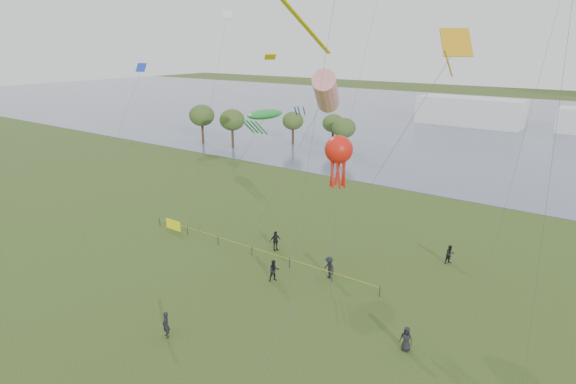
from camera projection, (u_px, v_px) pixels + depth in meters
The scene contains 15 objects.
ground_plane at pixel (183, 372), 26.77m from camera, with size 400.00×400.00×0.00m, color #273B13.
lake at pixel (531, 127), 104.09m from camera, with size 400.00×120.00×0.08m, color slate.
pavilion_left at pixel (470, 111), 106.06m from camera, with size 22.00×8.00×6.00m, color silver.
trees at pixel (267, 121), 82.97m from camera, with size 29.06×15.20×7.04m.
fence at pixel (201, 234), 44.70m from camera, with size 24.07×0.07×1.05m.
spectator_a at pixel (274, 271), 36.78m from camera, with size 0.83×0.65×1.71m, color black.
spectator_b at pixel (329, 268), 37.23m from camera, with size 1.14×0.66×1.77m, color black.
spectator_c at pixel (275, 241), 42.22m from camera, with size 1.05×0.44×1.79m, color black.
spectator_d at pixel (406, 339), 28.47m from camera, with size 0.76×0.49×1.55m, color black.
spectator_f at pixel (166, 325), 29.73m from camera, with size 0.63×0.41×1.71m, color black.
spectator_g at pixel (450, 254), 39.73m from camera, with size 0.78×0.61×1.61m, color black.
kite_windsock at pixel (326, 92), 40.32m from camera, with size 7.87×5.95×15.58m.
kite_creature at pixel (264, 115), 45.56m from camera, with size 5.23×7.89×11.49m.
kite_octopus at pixel (339, 151), 35.57m from camera, with size 2.80×4.65×11.05m.
kite_delta at pixel (445, 61), 23.69m from camera, with size 5.49×16.11×18.26m.
Camera 1 is at (17.99, -14.84, 17.55)m, focal length 30.00 mm.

